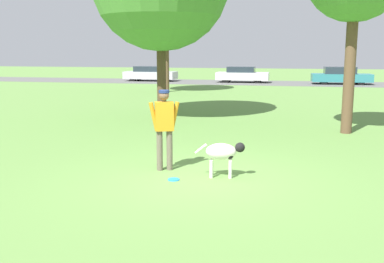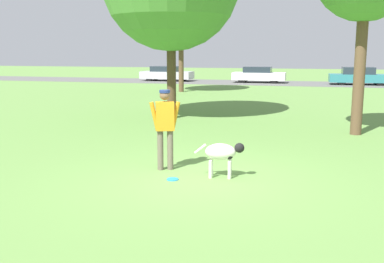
{
  "view_description": "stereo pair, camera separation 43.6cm",
  "coord_description": "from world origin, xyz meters",
  "px_view_note": "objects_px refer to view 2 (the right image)",
  "views": [
    {
      "loc": [
        1.77,
        -8.6,
        2.55
      ],
      "look_at": [
        -0.24,
        0.39,
        0.9
      ],
      "focal_mm": 42.0,
      "sensor_mm": 36.0,
      "label": 1
    },
    {
      "loc": [
        2.19,
        -8.5,
        2.55
      ],
      "look_at": [
        -0.24,
        0.39,
        0.9
      ],
      "focal_mm": 42.0,
      "sensor_mm": 36.0,
      "label": 2
    }
  ],
  "objects_px": {
    "parked_car_teal": "(359,76)",
    "tree_far_left": "(181,9)",
    "frisbee": "(173,179)",
    "parked_car_white": "(259,75)",
    "person": "(165,123)",
    "parked_car_silver": "(167,74)",
    "dog": "(223,153)"
  },
  "relations": [
    {
      "from": "parked_car_teal",
      "to": "tree_far_left",
      "type": "bearing_deg",
      "value": -143.18
    },
    {
      "from": "frisbee",
      "to": "parked_car_white",
      "type": "distance_m",
      "value": 28.84
    },
    {
      "from": "person",
      "to": "frisbee",
      "type": "xyz_separation_m",
      "value": [
        0.39,
        -0.71,
        -1.02
      ]
    },
    {
      "from": "person",
      "to": "parked_car_white",
      "type": "relative_size",
      "value": 0.41
    },
    {
      "from": "parked_car_teal",
      "to": "parked_car_silver",
      "type": "bearing_deg",
      "value": 176.17
    },
    {
      "from": "dog",
      "to": "parked_car_teal",
      "type": "relative_size",
      "value": 0.23
    },
    {
      "from": "parked_car_silver",
      "to": "frisbee",
      "type": "bearing_deg",
      "value": -70.54
    },
    {
      "from": "person",
      "to": "parked_car_white",
      "type": "distance_m",
      "value": 28.1
    },
    {
      "from": "parked_car_white",
      "to": "parked_car_silver",
      "type": "bearing_deg",
      "value": 179.04
    },
    {
      "from": "person",
      "to": "parked_car_silver",
      "type": "xyz_separation_m",
      "value": [
        -9.4,
        28.16,
        -0.4
      ]
    },
    {
      "from": "dog",
      "to": "parked_car_silver",
      "type": "relative_size",
      "value": 0.23
    },
    {
      "from": "parked_car_white",
      "to": "parked_car_teal",
      "type": "bearing_deg",
      "value": -2.6
    },
    {
      "from": "dog",
      "to": "tree_far_left",
      "type": "relative_size",
      "value": 0.14
    },
    {
      "from": "tree_far_left",
      "to": "parked_car_white",
      "type": "height_order",
      "value": "tree_far_left"
    },
    {
      "from": "frisbee",
      "to": "parked_car_teal",
      "type": "height_order",
      "value": "parked_car_teal"
    },
    {
      "from": "parked_car_white",
      "to": "parked_car_teal",
      "type": "height_order",
      "value": "parked_car_teal"
    },
    {
      "from": "tree_far_left",
      "to": "parked_car_white",
      "type": "relative_size",
      "value": 1.7
    },
    {
      "from": "parked_car_silver",
      "to": "parked_car_white",
      "type": "bearing_deg",
      "value": 0.02
    },
    {
      "from": "parked_car_silver",
      "to": "parked_car_white",
      "type": "relative_size",
      "value": 1.05
    },
    {
      "from": "frisbee",
      "to": "parked_car_teal",
      "type": "xyz_separation_m",
      "value": [
        5.92,
        28.45,
        0.65
      ]
    },
    {
      "from": "person",
      "to": "tree_far_left",
      "type": "height_order",
      "value": "tree_far_left"
    },
    {
      "from": "tree_far_left",
      "to": "parked_car_teal",
      "type": "height_order",
      "value": "tree_far_left"
    },
    {
      "from": "tree_far_left",
      "to": "parked_car_teal",
      "type": "bearing_deg",
      "value": 39.13
    },
    {
      "from": "parked_car_silver",
      "to": "parked_car_teal",
      "type": "bearing_deg",
      "value": -0.79
    },
    {
      "from": "frisbee",
      "to": "dog",
      "type": "bearing_deg",
      "value": 25.32
    },
    {
      "from": "dog",
      "to": "frisbee",
      "type": "xyz_separation_m",
      "value": [
        -0.93,
        -0.44,
        -0.5
      ]
    },
    {
      "from": "frisbee",
      "to": "tree_far_left",
      "type": "distance_m",
      "value": 20.56
    },
    {
      "from": "dog",
      "to": "parked_car_white",
      "type": "relative_size",
      "value": 0.24
    },
    {
      "from": "dog",
      "to": "frisbee",
      "type": "relative_size",
      "value": 4.35
    },
    {
      "from": "tree_far_left",
      "to": "parked_car_teal",
      "type": "distance_m",
      "value": 15.44
    },
    {
      "from": "frisbee",
      "to": "tree_far_left",
      "type": "relative_size",
      "value": 0.03
    },
    {
      "from": "person",
      "to": "frisbee",
      "type": "distance_m",
      "value": 1.3
    }
  ]
}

